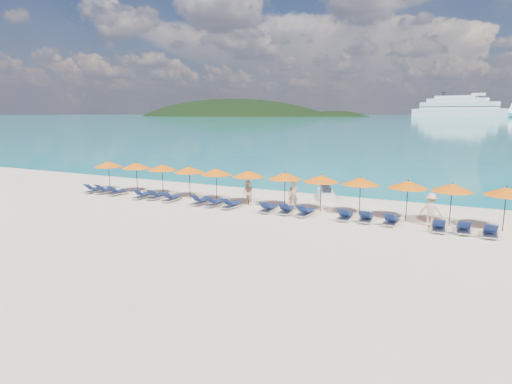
% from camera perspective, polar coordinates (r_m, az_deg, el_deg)
% --- Properties ---
extents(ground, '(1400.00, 1400.00, 0.00)m').
position_cam_1_polar(ground, '(22.88, -3.29, -4.20)').
color(ground, beige).
extents(sea, '(1600.00, 1300.00, 0.01)m').
position_cam_1_polar(sea, '(679.41, 25.29, 9.11)').
color(sea, '#1FA9B2').
rests_on(sea, ground).
extents(headland_main, '(374.00, 242.00, 126.50)m').
position_cam_1_polar(headland_main, '(641.36, -3.22, 6.67)').
color(headland_main, black).
rests_on(headland_main, ground).
extents(headland_small, '(162.00, 126.00, 85.50)m').
position_cam_1_polar(headland_small, '(602.59, 10.39, 6.54)').
color(headland_small, black).
rests_on(headland_small, ground).
extents(cruise_ship, '(128.72, 58.43, 35.79)m').
position_cam_1_polar(cruise_ship, '(562.45, 26.63, 9.86)').
color(cruise_ship, white).
rests_on(cruise_ship, ground).
extents(jetski, '(1.82, 2.62, 0.88)m').
position_cam_1_polar(jetski, '(29.33, 9.32, -0.30)').
color(jetski, silver).
rests_on(jetski, ground).
extents(beachgoer_a, '(0.70, 0.54, 1.71)m').
position_cam_1_polar(beachgoer_a, '(26.17, 4.98, -0.42)').
color(beachgoer_a, '#D3A987').
rests_on(beachgoer_a, ground).
extents(beachgoer_b, '(0.89, 0.74, 1.60)m').
position_cam_1_polar(beachgoer_b, '(26.99, -1.10, -0.16)').
color(beachgoer_b, '#D3A987').
rests_on(beachgoer_b, ground).
extents(beachgoer_c, '(1.21, 0.70, 1.76)m').
position_cam_1_polar(beachgoer_c, '(23.79, 22.31, -2.24)').
color(beachgoer_c, '#D3A987').
rests_on(beachgoer_c, ground).
extents(umbrella_0, '(2.10, 2.10, 2.28)m').
position_cam_1_polar(umbrella_0, '(33.83, -19.07, 3.54)').
color(umbrella_0, black).
rests_on(umbrella_0, ground).
extents(umbrella_1, '(2.10, 2.10, 2.28)m').
position_cam_1_polar(umbrella_1, '(32.30, -15.68, 3.41)').
color(umbrella_1, black).
rests_on(umbrella_1, ground).
extents(umbrella_2, '(2.10, 2.10, 2.28)m').
position_cam_1_polar(umbrella_2, '(30.81, -12.41, 3.23)').
color(umbrella_2, black).
rests_on(umbrella_2, ground).
extents(umbrella_3, '(2.10, 2.10, 2.28)m').
position_cam_1_polar(umbrella_3, '(29.29, -8.88, 2.98)').
color(umbrella_3, black).
rests_on(umbrella_3, ground).
extents(umbrella_4, '(2.10, 2.10, 2.28)m').
position_cam_1_polar(umbrella_4, '(28.02, -5.31, 2.72)').
color(umbrella_4, black).
rests_on(umbrella_4, ground).
extents(umbrella_5, '(2.10, 2.10, 2.28)m').
position_cam_1_polar(umbrella_5, '(26.97, -1.01, 2.45)').
color(umbrella_5, black).
rests_on(umbrella_5, ground).
extents(umbrella_6, '(2.10, 2.10, 2.28)m').
position_cam_1_polar(umbrella_6, '(26.12, 3.88, 2.17)').
color(umbrella_6, black).
rests_on(umbrella_6, ground).
extents(umbrella_7, '(2.10, 2.10, 2.28)m').
position_cam_1_polar(umbrella_7, '(25.29, 8.69, 1.79)').
color(umbrella_7, black).
rests_on(umbrella_7, ground).
extents(umbrella_8, '(2.10, 2.10, 2.28)m').
position_cam_1_polar(umbrella_8, '(24.76, 13.77, 1.42)').
color(umbrella_8, black).
rests_on(umbrella_8, ground).
extents(umbrella_9, '(2.10, 2.10, 2.28)m').
position_cam_1_polar(umbrella_9, '(24.34, 19.61, 0.95)').
color(umbrella_9, black).
rests_on(umbrella_9, ground).
extents(umbrella_10, '(2.10, 2.10, 2.28)m').
position_cam_1_polar(umbrella_10, '(24.21, 24.70, 0.55)').
color(umbrella_10, black).
rests_on(umbrella_10, ground).
extents(umbrella_11, '(2.10, 2.10, 2.28)m').
position_cam_1_polar(umbrella_11, '(24.26, 30.44, 0.07)').
color(umbrella_11, black).
rests_on(umbrella_11, ground).
extents(lounger_0, '(0.71, 1.73, 0.66)m').
position_cam_1_polar(lounger_0, '(33.61, -20.77, 0.31)').
color(lounger_0, silver).
rests_on(lounger_0, ground).
extents(lounger_1, '(0.74, 1.74, 0.66)m').
position_cam_1_polar(lounger_1, '(33.00, -19.42, 0.22)').
color(lounger_1, silver).
rests_on(lounger_1, ground).
extents(lounger_2, '(0.66, 1.71, 0.66)m').
position_cam_1_polar(lounger_2, '(32.10, -17.96, 0.03)').
color(lounger_2, silver).
rests_on(lounger_2, ground).
extents(lounger_3, '(0.69, 1.72, 0.66)m').
position_cam_1_polar(lounger_3, '(30.33, -14.89, -0.40)').
color(lounger_3, silver).
rests_on(lounger_3, ground).
extents(lounger_4, '(0.74, 1.74, 0.66)m').
position_cam_1_polar(lounger_4, '(29.89, -13.07, -0.48)').
color(lounger_4, silver).
rests_on(lounger_4, ground).
extents(lounger_5, '(0.68, 1.72, 0.66)m').
position_cam_1_polar(lounger_5, '(28.88, -11.18, -0.79)').
color(lounger_5, silver).
rests_on(lounger_5, ground).
extents(lounger_6, '(0.71, 1.73, 0.66)m').
position_cam_1_polar(lounger_6, '(27.58, -7.41, -1.21)').
color(lounger_6, silver).
rests_on(lounger_6, ground).
extents(lounger_7, '(0.79, 1.75, 0.66)m').
position_cam_1_polar(lounger_7, '(27.02, -5.46, -1.41)').
color(lounger_7, silver).
rests_on(lounger_7, ground).
extents(lounger_8, '(0.78, 1.75, 0.66)m').
position_cam_1_polar(lounger_8, '(26.37, -3.31, -1.68)').
color(lounger_8, silver).
rests_on(lounger_8, ground).
extents(lounger_9, '(0.66, 1.71, 0.66)m').
position_cam_1_polar(lounger_9, '(25.36, 1.62, -2.17)').
color(lounger_9, silver).
rests_on(lounger_9, ground).
extents(lounger_10, '(0.77, 1.75, 0.66)m').
position_cam_1_polar(lounger_10, '(25.04, 4.07, -2.36)').
color(lounger_10, silver).
rests_on(lounger_10, ground).
extents(lounger_11, '(0.75, 1.74, 0.66)m').
position_cam_1_polar(lounger_11, '(24.58, 6.57, -2.64)').
color(lounger_11, silver).
rests_on(lounger_11, ground).
extents(lounger_12, '(0.66, 1.71, 0.66)m').
position_cam_1_polar(lounger_12, '(24.06, 11.83, -3.09)').
color(lounger_12, silver).
rests_on(lounger_12, ground).
extents(lounger_13, '(0.75, 1.74, 0.66)m').
position_cam_1_polar(lounger_13, '(23.90, 14.44, -3.30)').
color(lounger_13, silver).
rests_on(lounger_13, ground).
extents(lounger_14, '(0.73, 1.74, 0.66)m').
position_cam_1_polar(lounger_14, '(23.64, 17.59, -3.61)').
color(lounger_14, silver).
rests_on(lounger_14, ground).
extents(lounger_15, '(0.72, 1.73, 0.66)m').
position_cam_1_polar(lounger_15, '(23.21, 23.18, -4.24)').
color(lounger_15, silver).
rests_on(lounger_15, ground).
extents(lounger_16, '(0.67, 1.72, 0.66)m').
position_cam_1_polar(lounger_16, '(23.38, 25.94, -4.36)').
color(lounger_16, silver).
rests_on(lounger_16, ground).
extents(lounger_17, '(0.66, 1.71, 0.66)m').
position_cam_1_polar(lounger_17, '(23.26, 28.77, -4.67)').
color(lounger_17, silver).
rests_on(lounger_17, ground).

